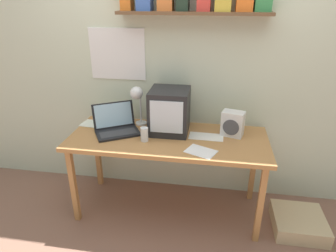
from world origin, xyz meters
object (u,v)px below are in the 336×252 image
floor_cushion (298,222)px  loose_paper_near_laptop (96,124)px  crt_monitor (170,111)px  desk_lamp (137,97)px  printed_handout (201,151)px  corner_desk (168,144)px  laptop (116,125)px  loose_paper_near_monitor (206,137)px  juice_glass (144,135)px  space_heater (233,124)px

floor_cushion → loose_paper_near_laptop: bearing=172.4°
crt_monitor → desk_lamp: size_ratio=1.01×
printed_handout → crt_monitor: bearing=131.6°
corner_desk → loose_paper_near_laptop: loose_paper_near_laptop is taller
laptop → loose_paper_near_monitor: laptop is taller
crt_monitor → laptop: bearing=-170.1°
corner_desk → crt_monitor: 0.28m
juice_glass → loose_paper_near_monitor: 0.52m
laptop → printed_handout: bearing=-49.1°
space_heater → floor_cushion: 1.00m
juice_glass → floor_cushion: (1.30, 0.01, -0.72)m
printed_handout → floor_cushion: size_ratio=0.64×
loose_paper_near_laptop → loose_paper_near_monitor: bearing=-5.7°
crt_monitor → loose_paper_near_laptop: crt_monitor is taller
crt_monitor → floor_cushion: bearing=-10.8°
space_heater → desk_lamp: bearing=-168.1°
juice_glass → printed_handout: juice_glass is taller
crt_monitor → floor_cushion: (1.13, -0.21, -0.86)m
loose_paper_near_monitor → laptop: bearing=-178.8°
corner_desk → desk_lamp: 0.48m
desk_lamp → juice_glass: size_ratio=3.19×
loose_paper_near_laptop → floor_cushion: (1.82, -0.24, -0.67)m
corner_desk → loose_paper_near_monitor: loose_paper_near_monitor is taller
printed_handout → floor_cushion: 1.08m
corner_desk → loose_paper_near_laptop: size_ratio=5.73×
corner_desk → juice_glass: bearing=-150.5°
printed_handout → desk_lamp: bearing=146.6°
corner_desk → printed_handout: (0.29, -0.21, 0.07)m
printed_handout → floor_cushion: (0.84, 0.12, -0.67)m
juice_glass → space_heater: (0.70, 0.22, 0.05)m
printed_handout → floor_cushion: printed_handout is taller
corner_desk → printed_handout: 0.36m
juice_glass → space_heater: size_ratio=0.55×
laptop → space_heater: bearing=-25.8°
laptop → loose_paper_near_monitor: size_ratio=1.57×
juice_glass → floor_cushion: 1.49m
crt_monitor → desk_lamp: crt_monitor is taller
corner_desk → floor_cushion: (1.13, -0.09, -0.61)m
space_heater → floor_cushion: (0.60, -0.21, -0.77)m
laptop → space_heater: size_ratio=2.14×
printed_handout → loose_paper_near_laptop: bearing=159.5°
juice_glass → corner_desk: bearing=29.5°
crt_monitor → laptop: 0.48m
loose_paper_near_laptop → space_heater: bearing=-1.6°
loose_paper_near_laptop → floor_cushion: loose_paper_near_laptop is taller
loose_paper_near_monitor → printed_handout: same height
laptop → desk_lamp: desk_lamp is taller
corner_desk → laptop: bearing=175.3°
laptop → juice_glass: bearing=-56.6°
crt_monitor → juice_glass: size_ratio=3.21×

